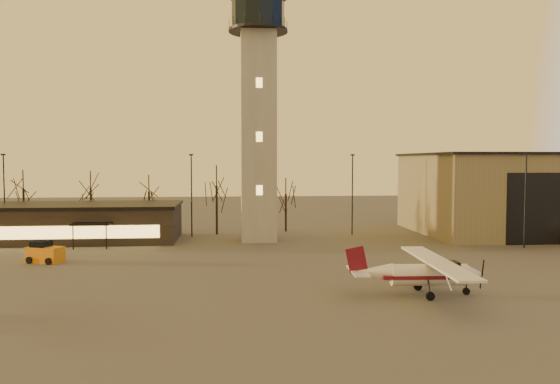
% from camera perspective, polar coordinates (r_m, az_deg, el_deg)
% --- Properties ---
extents(ground, '(220.00, 220.00, 0.00)m').
position_cam_1_polar(ground, '(34.64, 0.35, -12.29)').
color(ground, '#3E3B39').
rests_on(ground, ground).
extents(control_tower, '(6.80, 6.80, 32.60)m').
position_cam_1_polar(control_tower, '(63.69, -2.28, 9.60)').
color(control_tower, gray).
rests_on(control_tower, ground).
extents(hangar, '(30.60, 20.60, 10.30)m').
position_cam_1_polar(hangar, '(77.91, 25.05, -0.09)').
color(hangar, '#817554').
rests_on(hangar, ground).
extents(terminal, '(25.40, 12.20, 4.30)m').
position_cam_1_polar(terminal, '(68.22, -21.15, -2.96)').
color(terminal, black).
rests_on(terminal, ground).
extents(light_poles, '(58.50, 12.25, 10.14)m').
position_cam_1_polar(light_poles, '(64.44, -1.86, -0.19)').
color(light_poles, black).
rests_on(light_poles, ground).
extents(tree_row, '(37.20, 9.20, 8.80)m').
position_cam_1_polar(tree_row, '(73.21, -13.41, 0.55)').
color(tree_row, black).
rests_on(tree_row, ground).
extents(cessna_front, '(10.04, 12.69, 3.50)m').
position_cam_1_polar(cessna_front, '(39.54, 15.50, -8.67)').
color(cessna_front, silver).
rests_on(cessna_front, ground).
extents(service_cart, '(3.48, 2.81, 1.96)m').
position_cam_1_polar(service_cart, '(54.66, -23.37, -6.00)').
color(service_cart, orange).
rests_on(service_cart, ground).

